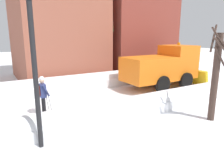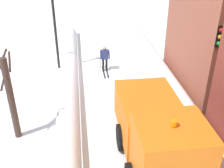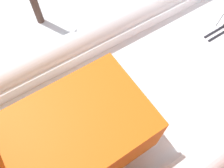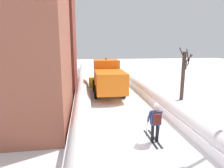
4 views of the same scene
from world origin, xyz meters
The scene contains 1 object.
plow_truck centered at (-0.54, 8.40, 1.48)m, with size 3.20×5.98×3.12m.
Camera 3 is at (-2.36, 7.28, 6.78)m, focal length 36.06 mm.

